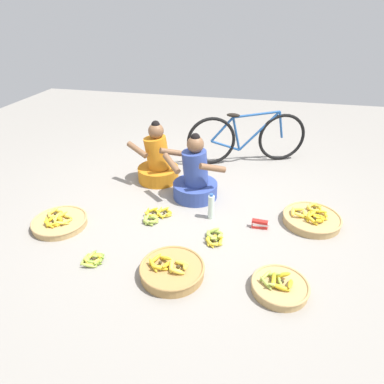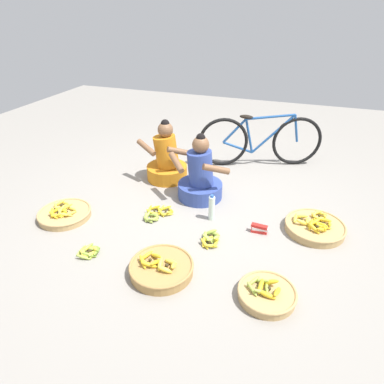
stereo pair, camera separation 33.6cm
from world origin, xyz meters
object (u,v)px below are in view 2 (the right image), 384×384
Objects in this scene: banana_basket_mid_right at (315,227)px; water_bottle at (212,208)px; vendor_woman_behind at (166,161)px; loose_bananas_back_right at (89,252)px; bicycle_leaning at (260,141)px; banana_basket_front_center at (267,293)px; packet_carton_stack at (259,229)px; banana_basket_near_bicycle at (161,268)px; vendor_woman_front at (200,178)px; loose_bananas_near_vendor at (156,214)px; loose_bananas_back_left at (211,239)px; banana_basket_front_right at (64,213)px.

banana_basket_mid_right is 1.06m from water_bottle.
vendor_woman_behind is 1.65m from loose_bananas_back_right.
water_bottle is (-0.24, -1.53, -0.22)m from bicycle_leaning.
banana_basket_front_center reaches higher than packet_carton_stack.
water_bottle is 1.72× the size of packet_carton_stack.
bicycle_leaning is 2.51m from banana_basket_front_center.
banana_basket_near_bicycle is at bearing -0.56° from loose_bananas_back_right.
vendor_woman_behind is 1.71× the size of banana_basket_front_center.
vendor_woman_front reaches higher than loose_bananas_near_vendor.
vendor_woman_behind reaches higher than water_bottle.
vendor_woman_front is at bearing 115.07° from loose_bananas_back_left.
loose_bananas_back_left is 0.71m from loose_bananas_near_vendor.
loose_bananas_back_left is 0.96× the size of water_bottle.
banana_basket_mid_right is (1.30, -0.26, -0.20)m from vendor_woman_front.
loose_bananas_back_right is (-0.64, -1.32, -0.22)m from vendor_woman_front.
banana_basket_near_bicycle is at bearing -99.52° from bicycle_leaning.
vendor_woman_front is at bearing 59.25° from loose_bananas_near_vendor.
vendor_woman_behind reaches higher than banana_basket_front_center.
water_bottle reaches higher than banana_basket_front_right.
banana_basket_near_bicycle is 2.46× the size of loose_bananas_back_right.
vendor_woman_behind reaches higher than loose_bananas_back_right.
loose_bananas_near_vendor is (0.92, 0.35, -0.02)m from banana_basket_front_right.
packet_carton_stack is (-0.52, -0.21, -0.01)m from banana_basket_mid_right.
vendor_woman_behind is at bearing -142.01° from bicycle_leaning.
banana_basket_front_right is (-1.33, 0.44, -0.01)m from banana_basket_near_bicycle.
vendor_woman_front is 0.66m from loose_bananas_near_vendor.
banana_basket_mid_right reaches higher than loose_bananas_back_left.
vendor_woman_front reaches higher than packet_carton_stack.
loose_bananas_back_right is (-0.73, 0.01, -0.03)m from banana_basket_near_bicycle.
vendor_woman_behind is (-0.55, 0.31, 0.00)m from vendor_woman_front.
packet_carton_stack is (1.10, 0.07, 0.02)m from loose_bananas_near_vendor.
vendor_woman_front is 1.54m from banana_basket_front_right.
loose_bananas_near_vendor is at bearing -120.75° from vendor_woman_front.
banana_basket_front_right reaches higher than loose_bananas_back_right.
vendor_woman_behind is at bearing 150.43° from vendor_woman_front.
loose_bananas_back_left reaches higher than loose_bananas_back_right.
bicycle_leaning reaches higher than loose_bananas_back_left.
vendor_woman_behind is 1.40m from banana_basket_front_right.
water_bottle is (-1.04, -0.14, 0.09)m from banana_basket_mid_right.
banana_basket_front_right is 2.49× the size of loose_bananas_back_right.
loose_bananas_back_left reaches higher than loose_bananas_near_vendor.
vendor_woman_behind is 2.78× the size of loose_bananas_back_left.
loose_bananas_near_vendor is at bearing -170.36° from banana_basket_mid_right.
vendor_woman_front is 1.71× the size of banana_basket_front_center.
banana_basket_front_center is (-0.33, -1.05, -0.00)m from banana_basket_mid_right.
banana_basket_near_bicycle is at bearing -116.07° from loose_bananas_back_left.
water_bottle is at bearing 172.28° from packet_carton_stack.
loose_bananas_back_left is at bearing -49.83° from vendor_woman_behind.
vendor_woman_front is 0.64m from vendor_woman_behind.
banana_basket_front_center is 1.16m from water_bottle.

